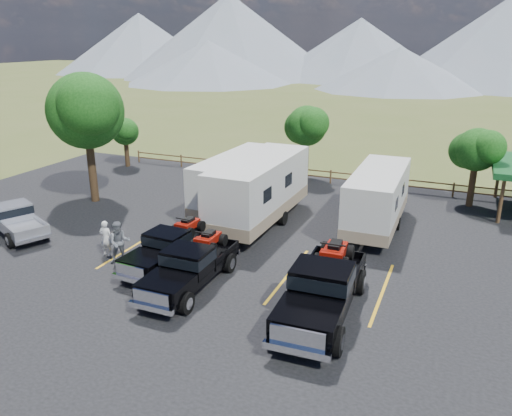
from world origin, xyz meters
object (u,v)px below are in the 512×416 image
at_px(rig_left, 170,246).
at_px(trailer_right, 377,199).
at_px(rig_right, 323,287).
at_px(person_a, 106,238).
at_px(person_b, 120,242).
at_px(tree_big_nw, 85,111).
at_px(trailer_left, 238,183).
at_px(trailer_center, 259,190).
at_px(rig_center, 191,265).
at_px(pickup_silver, 15,219).

relative_size(rig_left, trailer_right, 0.61).
relative_size(rig_right, trailer_right, 0.75).
xyz_separation_m(person_a, person_b, (1.09, -0.40, 0.12)).
distance_m(tree_big_nw, person_a, 9.97).
bearing_deg(trailer_left, rig_right, -48.04).
xyz_separation_m(rig_left, rig_right, (7.41, -1.44, 0.21)).
bearing_deg(tree_big_nw, person_a, -46.43).
height_order(trailer_center, trailer_right, trailer_center).
bearing_deg(rig_center, trailer_center, 91.25).
xyz_separation_m(rig_center, trailer_center, (-0.22, 7.73, 0.96)).
xyz_separation_m(tree_big_nw, trailer_center, (11.01, 0.26, -3.67)).
bearing_deg(trailer_center, tree_big_nw, -177.55).
xyz_separation_m(tree_big_nw, rig_right, (16.75, -7.49, -4.47)).
bearing_deg(trailer_left, trailer_center, -34.98).
bearing_deg(person_a, trailer_left, -121.16).
bearing_deg(pickup_silver, person_b, 109.08).
height_order(rig_right, pickup_silver, rig_right).
xyz_separation_m(trailer_center, person_a, (-4.95, -6.63, -1.04)).
height_order(rig_center, pickup_silver, rig_center).
height_order(rig_right, person_b, rig_right).
bearing_deg(trailer_left, trailer_right, 3.79).
height_order(trailer_left, trailer_center, trailer_center).
bearing_deg(trailer_right, trailer_center, -165.07).
relative_size(tree_big_nw, rig_right, 1.14).
distance_m(trailer_center, trailer_right, 6.22).
height_order(tree_big_nw, trailer_center, tree_big_nw).
bearing_deg(trailer_right, trailer_left, -179.04).
bearing_deg(person_a, trailer_center, -137.28).
bearing_deg(person_a, rig_center, 157.42).
distance_m(trailer_center, person_a, 8.34).
bearing_deg(person_b, rig_center, -47.69).
distance_m(tree_big_nw, rig_left, 12.07).
height_order(tree_big_nw, trailer_left, tree_big_nw).
height_order(pickup_silver, person_b, person_b).
bearing_deg(trailer_left, tree_big_nw, -167.14).
xyz_separation_m(rig_right, person_b, (-9.60, 0.73, -0.11)).
bearing_deg(rig_center, trailer_right, 58.08).
bearing_deg(tree_big_nw, rig_left, -32.96).
bearing_deg(trailer_right, rig_right, -92.10).
height_order(rig_center, person_a, rig_center).
bearing_deg(rig_center, person_a, 167.57).
relative_size(rig_center, rig_right, 0.84).
bearing_deg(rig_center, trailer_left, 102.68).
xyz_separation_m(trailer_right, person_a, (-10.94, -8.29, -0.81)).
xyz_separation_m(tree_big_nw, pickup_silver, (0.02, -6.06, -4.72)).
bearing_deg(person_a, rig_right, 163.46).
relative_size(trailer_right, pickup_silver, 1.63).
distance_m(rig_right, pickup_silver, 16.80).
height_order(tree_big_nw, rig_right, tree_big_nw).
bearing_deg(rig_center, tree_big_nw, 145.98).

